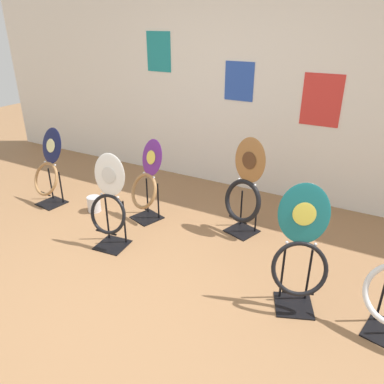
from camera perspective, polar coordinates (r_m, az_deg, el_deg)
The scene contains 8 objects.
ground_plane at distance 3.17m, azimuth -12.50°, elevation -14.94°, with size 14.00×14.00×0.00m, color #8E6642.
wall_back at distance 4.63m, azimuth 7.17°, elevation 16.04°, with size 8.00×0.07×2.60m.
toilet_seat_display_teal_sax at distance 2.83m, azimuth 16.18°, elevation -9.10°, with size 0.45×0.39×0.97m.
toilet_seat_display_navy_moon at distance 4.61m, azimuth -20.99°, elevation 3.25°, with size 0.42×0.37×0.89m.
toilet_seat_display_purple_note at distance 4.00m, azimuth -6.92°, elevation 1.27°, with size 0.43×0.39×0.87m.
toilet_seat_display_white_plain at distance 3.53m, azimuth -12.52°, elevation -1.56°, with size 0.39×0.31×0.92m.
toilet_seat_display_woodgrain at distance 3.72m, azimuth 8.01°, elevation 0.08°, with size 0.47×0.35×0.99m.
paint_can at distance 4.38m, azimuth -14.72°, elevation -1.70°, with size 0.15×0.15×0.18m.
Camera 1 is at (1.73, -1.74, 2.00)m, focal length 35.00 mm.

